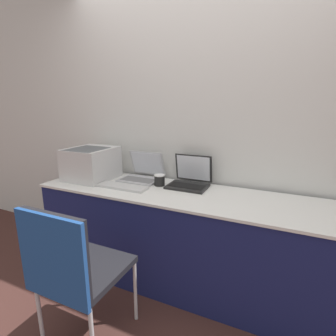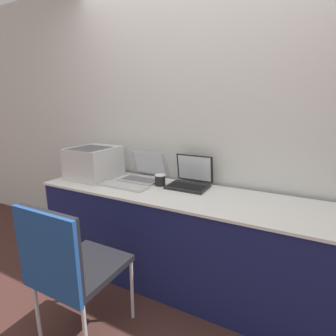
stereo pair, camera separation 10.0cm
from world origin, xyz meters
name	(u,v)px [view 1 (the left image)]	position (x,y,z in m)	size (l,w,h in m)	color
ground_plane	(166,304)	(0.00, 0.00, 0.00)	(14.00, 14.00, 0.00)	#472823
wall_back	(200,125)	(0.00, 0.69, 1.30)	(8.00, 0.05, 2.60)	silver
table	(182,238)	(0.00, 0.31, 0.40)	(2.44, 0.64, 0.79)	#191E51
printer	(91,162)	(-0.92, 0.33, 0.95)	(0.39, 0.43, 0.29)	silver
laptop_left	(142,174)	(-0.48, 0.50, 0.85)	(0.34, 0.33, 0.25)	#B7B7BC
laptop_right	(190,179)	(-0.02, 0.50, 0.85)	(0.33, 0.30, 0.26)	black
external_keyboard	(122,187)	(-0.51, 0.22, 0.80)	(0.44, 0.14, 0.02)	silver
coffee_cup	(160,180)	(-0.25, 0.40, 0.84)	(0.09, 0.09, 0.09)	black
chair	(71,265)	(-0.34, -0.56, 0.59)	(0.46, 0.50, 0.94)	black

